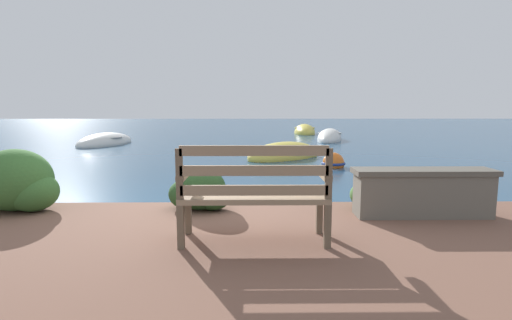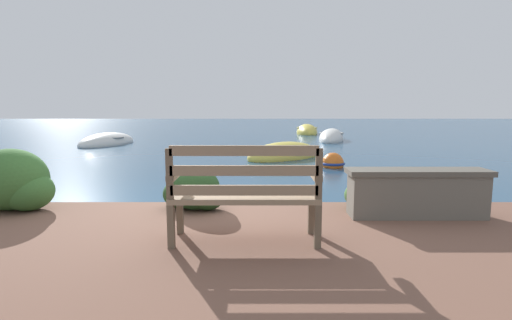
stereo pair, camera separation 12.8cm
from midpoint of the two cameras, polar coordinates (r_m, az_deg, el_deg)
The scene contains 11 objects.
ground_plane at distance 5.39m, azimuth -6.60°, elevation -8.26°, with size 80.00×80.00×0.00m.
park_bench at distance 3.67m, azimuth -0.48°, elevation -4.54°, with size 1.38×0.48×0.93m.
stone_wall at distance 4.95m, azimuth 22.80°, elevation -4.33°, with size 1.60×0.39×0.55m.
hedge_clump_far_left at distance 5.69m, azimuth -31.00°, elevation -2.86°, with size 1.10×0.79×0.75m.
hedge_clump_left at distance 4.95m, azimuth -7.98°, elevation -4.41°, with size 0.77×0.56×0.52m.
hedge_clump_centre at distance 5.12m, azimuth 17.40°, elevation -4.50°, with size 0.71×0.51×0.48m.
rowboat_nearest at distance 11.44m, azimuth 4.54°, elevation 0.65°, with size 2.75×2.62×0.80m.
rowboat_mid at distance 16.29m, azimuth -20.11°, elevation 2.33°, with size 1.92×3.30×0.79m.
rowboat_far at distance 17.42m, azimuth 11.06°, elevation 3.00°, with size 1.81×3.34×0.89m.
rowboat_outer at distance 21.35m, azimuth 7.59°, elevation 3.94°, with size 1.21×2.59×0.89m.
mooring_buoy at distance 9.86m, azimuth 11.43°, elevation -0.49°, with size 0.58×0.58×0.53m.
Camera 2 is at (0.69, -5.15, 1.49)m, focal length 28.00 mm.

